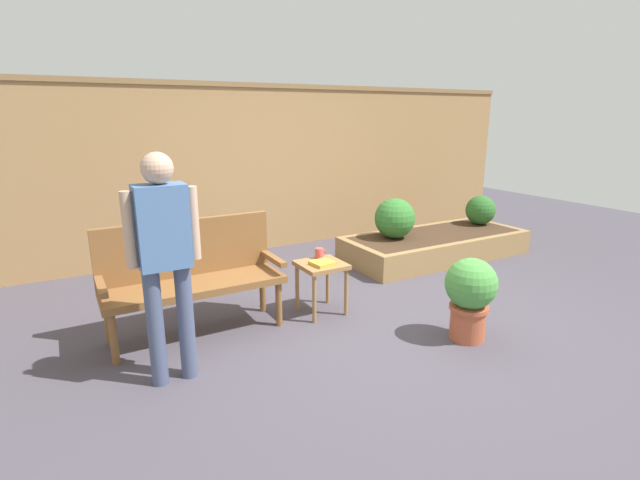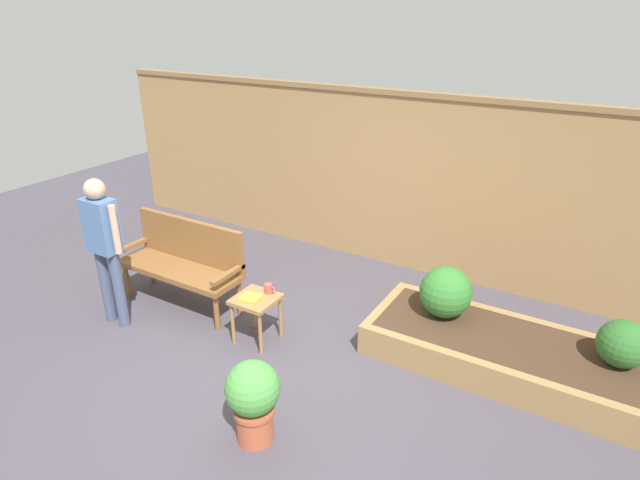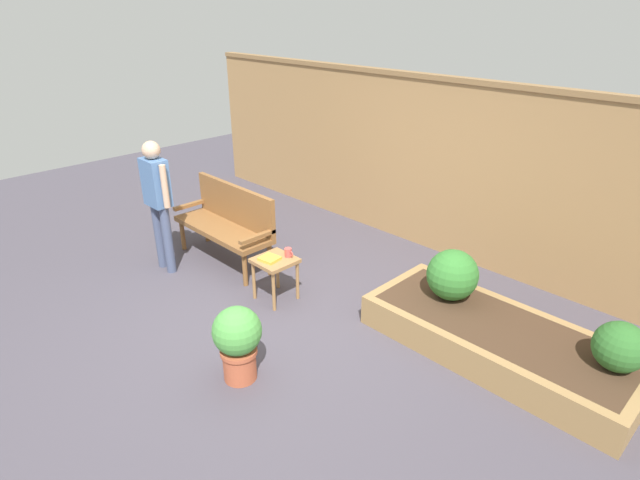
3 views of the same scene
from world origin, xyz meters
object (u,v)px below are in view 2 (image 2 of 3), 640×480
at_px(side_table, 256,305).
at_px(cup_on_table, 269,289).
at_px(book_on_table, 250,298).
at_px(person_by_bench, 104,240).
at_px(shrub_near_bench, 446,292).
at_px(shrub_far_corner, 623,344).
at_px(potted_boxwood, 253,397).
at_px(garden_bench, 184,257).

height_order(side_table, cup_on_table, cup_on_table).
bearing_deg(side_table, cup_on_table, 67.19).
height_order(book_on_table, person_by_bench, person_by_bench).
bearing_deg(shrub_near_bench, side_table, -149.57).
distance_m(book_on_table, shrub_far_corner, 3.22).
xyz_separation_m(side_table, book_on_table, (-0.02, -0.05, 0.10)).
xyz_separation_m(cup_on_table, potted_boxwood, (0.71, -1.19, -0.13)).
height_order(garden_bench, shrub_far_corner, garden_bench).
height_order(cup_on_table, book_on_table, cup_on_table).
distance_m(garden_bench, potted_boxwood, 2.28).
relative_size(side_table, potted_boxwood, 0.70).
bearing_deg(shrub_near_bench, garden_bench, -165.30).
relative_size(cup_on_table, potted_boxwood, 0.17).
bearing_deg(garden_bench, side_table, -10.76).
xyz_separation_m(book_on_table, shrub_near_bench, (1.58, 0.97, 0.05)).
relative_size(cup_on_table, shrub_far_corner, 0.29).
xyz_separation_m(garden_bench, cup_on_table, (1.18, -0.07, -0.02)).
height_order(book_on_table, potted_boxwood, potted_boxwood).
bearing_deg(cup_on_table, side_table, -112.81).
xyz_separation_m(garden_bench, shrub_far_corner, (4.17, 0.70, -0.04)).
relative_size(potted_boxwood, person_by_bench, 0.44).
xyz_separation_m(side_table, person_by_bench, (-1.45, -0.49, 0.54)).
height_order(side_table, book_on_table, book_on_table).
xyz_separation_m(book_on_table, potted_boxwood, (0.79, -1.00, -0.10)).
distance_m(shrub_near_bench, shrub_far_corner, 1.49).
xyz_separation_m(shrub_far_corner, person_by_bench, (-4.50, -1.40, 0.43)).
height_order(potted_boxwood, shrub_near_bench, shrub_near_bench).
distance_m(garden_bench, book_on_table, 1.13).
xyz_separation_m(side_table, shrub_far_corner, (3.05, 0.91, 0.10)).
relative_size(book_on_table, shrub_far_corner, 0.47).
relative_size(cup_on_table, book_on_table, 0.60).
bearing_deg(cup_on_table, shrub_far_corner, 14.52).
relative_size(shrub_near_bench, person_by_bench, 0.32).
bearing_deg(garden_bench, shrub_near_bench, 14.70).
xyz_separation_m(garden_bench, side_table, (1.12, -0.21, -0.15)).
distance_m(cup_on_table, shrub_far_corner, 3.09).
bearing_deg(book_on_table, shrub_far_corner, 9.25).
xyz_separation_m(cup_on_table, shrub_near_bench, (1.50, 0.78, 0.02)).
height_order(shrub_near_bench, shrub_far_corner, shrub_near_bench).
height_order(book_on_table, shrub_near_bench, shrub_near_bench).
relative_size(book_on_table, potted_boxwood, 0.28).
relative_size(cup_on_table, shrub_near_bench, 0.23).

